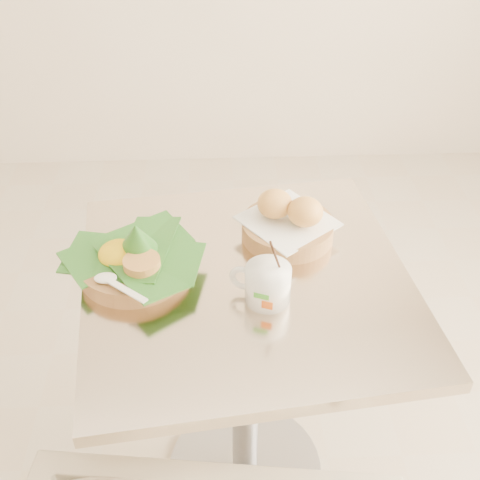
{
  "coord_description": "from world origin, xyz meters",
  "views": [
    {
      "loc": [
        0.14,
        -1.01,
        1.6
      ],
      "look_at": [
        0.19,
        0.01,
        0.82
      ],
      "focal_mm": 45.0,
      "sensor_mm": 36.0,
      "label": 1
    }
  ],
  "objects_px": {
    "coffee_mug": "(267,283)",
    "bread_basket": "(288,222)",
    "cafe_table": "(246,346)",
    "rice_basket": "(133,259)"
  },
  "relations": [
    {
      "from": "cafe_table",
      "to": "bread_basket",
      "type": "relative_size",
      "value": 3.05
    },
    {
      "from": "bread_basket",
      "to": "coffee_mug",
      "type": "height_order",
      "value": "coffee_mug"
    },
    {
      "from": "cafe_table",
      "to": "coffee_mug",
      "type": "height_order",
      "value": "coffee_mug"
    },
    {
      "from": "coffee_mug",
      "to": "bread_basket",
      "type": "bearing_deg",
      "value": 72.45
    },
    {
      "from": "bread_basket",
      "to": "rice_basket",
      "type": "bearing_deg",
      "value": -161.34
    },
    {
      "from": "rice_basket",
      "to": "bread_basket",
      "type": "bearing_deg",
      "value": 18.66
    },
    {
      "from": "rice_basket",
      "to": "coffee_mug",
      "type": "relative_size",
      "value": 1.83
    },
    {
      "from": "cafe_table",
      "to": "coffee_mug",
      "type": "distance_m",
      "value": 0.28
    },
    {
      "from": "rice_basket",
      "to": "bread_basket",
      "type": "xyz_separation_m",
      "value": [
        0.35,
        0.12,
        -0.0
      ]
    },
    {
      "from": "cafe_table",
      "to": "coffee_mug",
      "type": "xyz_separation_m",
      "value": [
        0.04,
        -0.07,
        0.26
      ]
    }
  ]
}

